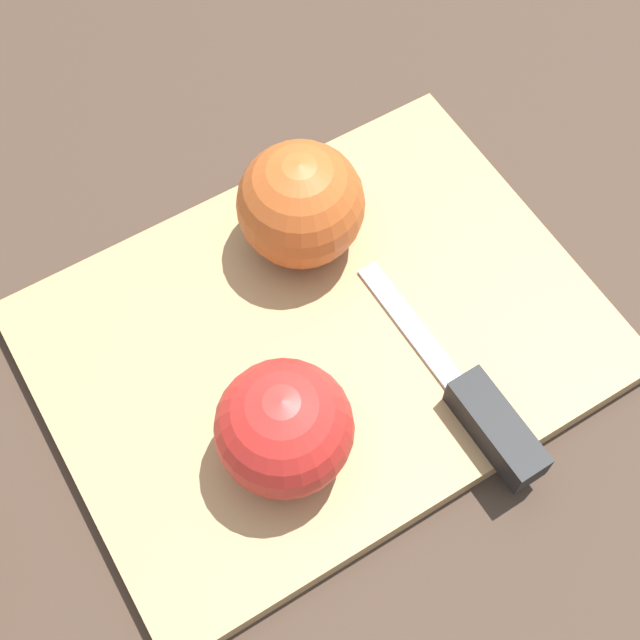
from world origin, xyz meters
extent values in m
plane|color=#38281E|center=(0.00, 0.00, 0.00)|extent=(4.00, 4.00, 0.00)
cube|color=#A37A4C|center=(0.00, 0.00, 0.01)|extent=(0.35, 0.26, 0.02)
sphere|color=red|center=(-0.06, -0.06, 0.06)|extent=(0.08, 0.08, 0.08)
cylinder|color=beige|center=(-0.05, -0.05, 0.06)|extent=(0.03, 0.07, 0.08)
sphere|color=#AD4C1E|center=(0.03, 0.07, 0.06)|extent=(0.08, 0.08, 0.08)
cylinder|color=beige|center=(0.02, 0.07, 0.06)|extent=(0.01, 0.08, 0.08)
cube|color=silver|center=(0.05, -0.03, 0.02)|extent=(0.01, 0.10, 0.00)
cube|color=black|center=(0.05, -0.11, 0.03)|extent=(0.02, 0.07, 0.02)
camera|label=1|loc=(-0.14, -0.22, 0.53)|focal=50.00mm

